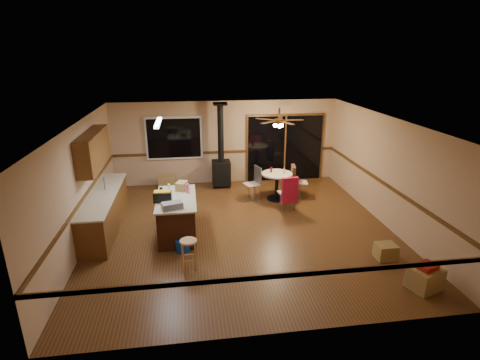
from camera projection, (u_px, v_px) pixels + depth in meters
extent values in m
plane|color=#533217|center=(242.00, 230.00, 8.92)|extent=(7.00, 7.00, 0.00)
plane|color=silver|center=(242.00, 121.00, 8.07)|extent=(7.00, 7.00, 0.00)
plane|color=tan|center=(226.00, 143.00, 11.77)|extent=(7.00, 0.00, 7.00)
plane|color=tan|center=(278.00, 258.00, 5.22)|extent=(7.00, 0.00, 7.00)
plane|color=tan|center=(81.00, 185.00, 8.03)|extent=(0.00, 7.00, 7.00)
plane|color=tan|center=(386.00, 171.00, 8.95)|extent=(0.00, 7.00, 7.00)
cube|color=black|center=(174.00, 138.00, 11.44)|extent=(1.72, 0.10, 1.32)
cube|color=black|center=(285.00, 149.00, 12.05)|extent=(2.52, 0.10, 2.10)
cube|color=brown|center=(105.00, 212.00, 8.83)|extent=(0.60, 3.00, 0.86)
cube|color=#BDB293|center=(102.00, 194.00, 8.68)|extent=(0.64, 3.04, 0.04)
cube|color=brown|center=(93.00, 150.00, 8.51)|extent=(0.35, 2.00, 0.80)
cube|color=black|center=(177.00, 217.00, 8.58)|extent=(0.80, 1.60, 0.86)
cube|color=#BDB293|center=(176.00, 199.00, 8.43)|extent=(0.88, 1.68, 0.04)
cube|color=black|center=(221.00, 173.00, 11.60)|extent=(0.55, 0.50, 0.75)
cylinder|color=black|center=(221.00, 133.00, 11.18)|extent=(0.18, 0.18, 1.77)
cylinder|color=brown|center=(279.00, 121.00, 10.02)|extent=(0.24, 0.24, 0.10)
cylinder|color=brown|center=(279.00, 111.00, 9.93)|extent=(0.05, 0.05, 0.16)
sphere|color=#FFD88C|center=(279.00, 126.00, 10.05)|extent=(0.16, 0.16, 0.16)
cube|color=white|center=(158.00, 123.00, 8.12)|extent=(0.10, 1.20, 0.04)
cube|color=slate|center=(172.00, 205.00, 7.84)|extent=(0.48, 0.34, 0.13)
cube|color=black|center=(163.00, 197.00, 8.19)|extent=(0.40, 0.22, 0.22)
cube|color=gold|center=(162.00, 192.00, 8.15)|extent=(0.36, 0.20, 0.03)
cube|color=olive|center=(182.00, 186.00, 8.87)|extent=(0.31, 0.36, 0.20)
cylinder|color=black|center=(161.00, 193.00, 8.37)|extent=(0.07, 0.07, 0.26)
cylinder|color=#D84C8C|center=(187.00, 188.00, 8.68)|extent=(0.08, 0.08, 0.23)
cylinder|color=white|center=(169.00, 188.00, 8.82)|extent=(0.06, 0.06, 0.17)
cylinder|color=tan|center=(189.00, 254.00, 7.26)|extent=(0.40, 0.40, 0.60)
cylinder|color=#0D3EBF|center=(183.00, 246.00, 7.93)|extent=(0.36, 0.36, 0.25)
cylinder|color=black|center=(276.00, 198.00, 10.75)|extent=(0.54, 0.54, 0.04)
cylinder|color=black|center=(277.00, 186.00, 10.63)|extent=(0.10, 0.10, 0.70)
cylinder|color=#BDB293|center=(277.00, 174.00, 10.50)|extent=(0.87, 0.87, 0.04)
cylinder|color=#590C14|center=(271.00, 170.00, 10.55)|extent=(0.07, 0.07, 0.15)
cylinder|color=beige|center=(284.00, 171.00, 10.45)|extent=(0.07, 0.07, 0.13)
cube|color=#BFA28E|center=(252.00, 184.00, 10.61)|extent=(0.51, 0.51, 0.03)
cube|color=slate|center=(258.00, 175.00, 10.61)|extent=(0.15, 0.39, 0.50)
cube|color=#BFA28E|center=(286.00, 193.00, 9.96)|extent=(0.45, 0.45, 0.03)
cube|color=slate|center=(290.00, 186.00, 9.71)|extent=(0.40, 0.08, 0.50)
cube|color=#A6132B|center=(290.00, 190.00, 9.72)|extent=(0.45, 0.16, 0.70)
cube|color=#BFA28E|center=(300.00, 183.00, 10.74)|extent=(0.47, 0.47, 0.03)
cube|color=slate|center=(294.00, 174.00, 10.67)|extent=(0.11, 0.40, 0.50)
cube|color=#3B2416|center=(293.00, 177.00, 10.71)|extent=(0.18, 0.45, 0.70)
cube|color=olive|center=(167.00, 182.00, 11.51)|extent=(0.52, 0.42, 0.41)
cube|color=olive|center=(425.00, 278.00, 6.67)|extent=(0.65, 0.60, 0.41)
cube|color=olive|center=(386.00, 251.00, 7.63)|extent=(0.40, 0.34, 0.32)
cube|color=maroon|center=(427.00, 266.00, 6.59)|extent=(0.39, 0.36, 0.09)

